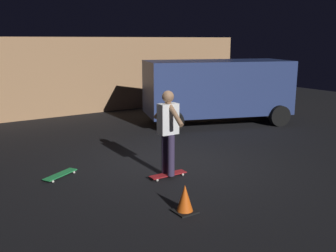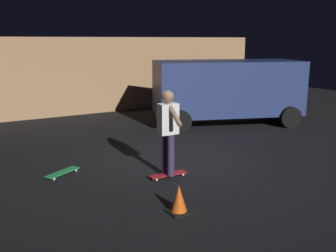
% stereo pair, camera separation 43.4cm
% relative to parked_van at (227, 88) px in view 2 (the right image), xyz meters
% --- Properties ---
extents(ground_plane, '(28.00, 28.00, 0.00)m').
position_rel_parked_van_xyz_m(ground_plane, '(-3.70, -2.87, -1.16)').
color(ground_plane, black).
extents(low_building, '(12.80, 3.98, 2.78)m').
position_rel_parked_van_xyz_m(low_building, '(-2.38, 5.82, 0.23)').
color(low_building, '#AD7F56').
rests_on(low_building, ground_plane).
extents(parked_van, '(4.97, 3.48, 2.03)m').
position_rel_parked_van_xyz_m(parked_van, '(0.00, 0.00, 0.00)').
color(parked_van, navy).
rests_on(parked_van, ground_plane).
extents(skateboard_ridden, '(0.78, 0.23, 0.07)m').
position_rel_parked_van_xyz_m(skateboard_ridden, '(-4.24, -3.49, -1.11)').
color(skateboard_ridden, '#AD1E23').
rests_on(skateboard_ridden, ground_plane).
extents(skateboard_spare, '(0.78, 0.55, 0.07)m').
position_rel_parked_van_xyz_m(skateboard_spare, '(-6.03, -2.30, -1.11)').
color(skateboard_spare, green).
rests_on(skateboard_spare, ground_plane).
extents(skater, '(0.38, 0.98, 1.67)m').
position_rel_parked_van_xyz_m(skater, '(-4.24, -3.49, -0.12)').
color(skater, '#382D4C').
rests_on(skater, skateboard_ridden).
extents(traffic_cone, '(0.34, 0.34, 0.46)m').
position_rel_parked_van_xyz_m(traffic_cone, '(-4.91, -4.97, -0.95)').
color(traffic_cone, black).
rests_on(traffic_cone, ground_plane).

